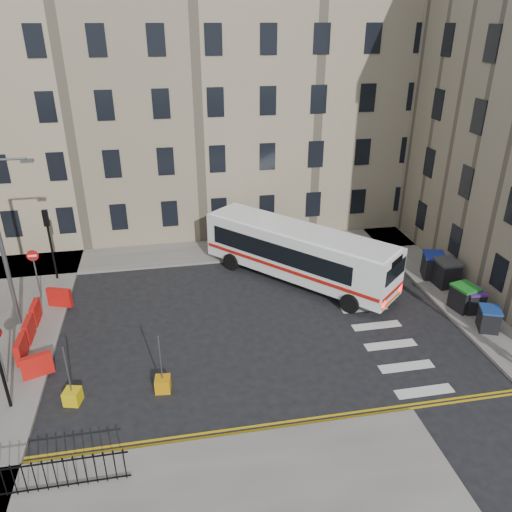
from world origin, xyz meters
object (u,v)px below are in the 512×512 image
object	(u,v)px
wheelie_bin_d	(446,273)
bollard_yellow	(163,384)
bollard_chevron	(73,396)
streetlamp	(1,244)
bus	(298,252)
wheelie_bin_c	(464,297)
wheelie_bin_a	(489,319)
wheelie_bin_b	(473,300)
wheelie_bin_e	(433,265)

from	to	relation	value
wheelie_bin_d	bollard_yellow	size ratio (longest dim) A/B	2.43
bollard_chevron	streetlamp	bearing A→B (deg)	118.44
bus	bollard_chevron	distance (m)	13.86
bollard_yellow	bollard_chevron	xyz separation A→B (m)	(-3.44, -0.08, 0.00)
wheelie_bin_c	bollard_yellow	xyz separation A→B (m)	(-15.04, -3.25, -0.51)
wheelie_bin_a	wheelie_bin_d	xyz separation A→B (m)	(0.28, 4.41, 0.17)
wheelie_bin_a	wheelie_bin_b	world-z (taller)	wheelie_bin_b
bus	wheelie_bin_a	size ratio (longest dim) A/B	7.88
bollard_yellow	bollard_chevron	size ratio (longest dim) A/B	1.00
streetlamp	bollard_yellow	world-z (taller)	streetlamp
streetlamp	wheelie_bin_a	world-z (taller)	streetlamp
wheelie_bin_a	bollard_yellow	distance (m)	15.25
wheelie_bin_c	wheelie_bin_d	bearing A→B (deg)	66.94
bus	bollard_chevron	xyz separation A→B (m)	(-11.12, -8.14, -1.48)
bus	wheelie_bin_c	bearing A→B (deg)	-75.04
wheelie_bin_e	wheelie_bin_d	bearing A→B (deg)	-59.48
streetlamp	bus	world-z (taller)	streetlamp
streetlamp	wheelie_bin_a	size ratio (longest dim) A/B	6.34
wheelie_bin_a	wheelie_bin_e	size ratio (longest dim) A/B	0.82
wheelie_bin_a	bollard_chevron	xyz separation A→B (m)	(-18.63, -1.43, -0.42)
bus	wheelie_bin_b	bearing A→B (deg)	-75.11
bus	wheelie_bin_a	distance (m)	10.13
wheelie_bin_d	bollard_chevron	xyz separation A→B (m)	(-18.91, -5.84, -0.59)
streetlamp	bus	xyz separation A→B (m)	(14.40, 2.07, -2.56)
bus	bollard_chevron	size ratio (longest dim) A/B	16.86
wheelie_bin_a	wheelie_bin_d	size ratio (longest dim) A/B	0.88
streetlamp	bollard_yellow	xyz separation A→B (m)	(6.73, -5.99, -4.04)
wheelie_bin_c	wheelie_bin_d	xyz separation A→B (m)	(0.43, 2.50, 0.08)
wheelie_bin_c	bollard_chevron	world-z (taller)	wheelie_bin_c
bus	bollard_chevron	world-z (taller)	bus
wheelie_bin_d	bollard_chevron	size ratio (longest dim) A/B	2.43
wheelie_bin_a	wheelie_bin_b	bearing A→B (deg)	104.82
streetlamp	wheelie_bin_b	bearing A→B (deg)	-7.68
streetlamp	wheelie_bin_e	xyz separation A→B (m)	(21.98, 0.78, -3.48)
streetlamp	wheelie_bin_c	distance (m)	22.22
wheelie_bin_b	wheelie_bin_e	world-z (taller)	wheelie_bin_e
wheelie_bin_e	bus	bearing A→B (deg)	-171.54
streetlamp	bollard_chevron	world-z (taller)	streetlamp
wheelie_bin_a	bollard_chevron	bearing A→B (deg)	-153.66
bus	wheelie_bin_e	bearing A→B (deg)	-51.58
wheelie_bin_e	bollard_yellow	world-z (taller)	wheelie_bin_e
bus	wheelie_bin_a	bearing A→B (deg)	-83.67
wheelie_bin_a	wheelie_bin_e	xyz separation A→B (m)	(0.06, 5.42, 0.14)
bollard_yellow	bollard_chevron	distance (m)	3.44
bollard_yellow	wheelie_bin_b	bearing A→B (deg)	11.06
bollard_chevron	wheelie_bin_a	bearing A→B (deg)	4.40
wheelie_bin_d	bollard_yellow	bearing A→B (deg)	-161.55
wheelie_bin_c	wheelie_bin_e	bearing A→B (deg)	73.31
wheelie_bin_c	wheelie_bin_b	bearing A→B (deg)	-47.77
streetlamp	wheelie_bin_d	world-z (taller)	streetlamp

